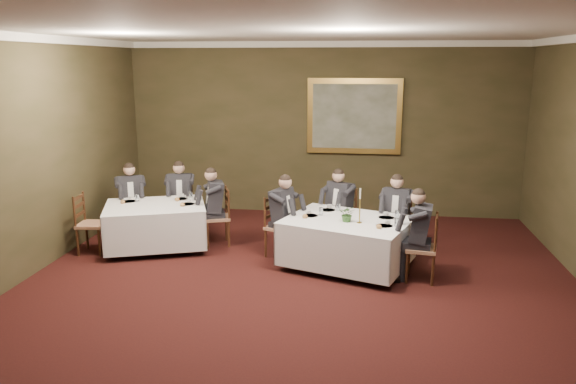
% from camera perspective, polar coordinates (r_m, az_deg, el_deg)
% --- Properties ---
extents(ground, '(10.00, 10.00, 0.00)m').
position_cam_1_polar(ground, '(7.21, 0.24, -12.45)').
color(ground, black).
rests_on(ground, ground).
extents(ceiling, '(8.00, 10.00, 0.10)m').
position_cam_1_polar(ceiling, '(6.51, 0.27, 16.55)').
color(ceiling, silver).
rests_on(ceiling, back_wall).
extents(back_wall, '(8.00, 0.10, 3.50)m').
position_cam_1_polar(back_wall, '(11.56, 3.55, 6.35)').
color(back_wall, '#312E18').
rests_on(back_wall, ground).
extents(crown_molding, '(8.00, 10.00, 0.12)m').
position_cam_1_polar(crown_molding, '(6.51, 0.27, 16.02)').
color(crown_molding, white).
rests_on(crown_molding, back_wall).
extents(table_main, '(2.19, 1.93, 0.67)m').
position_cam_1_polar(table_main, '(8.68, 6.00, -4.79)').
color(table_main, black).
rests_on(table_main, ground).
extents(table_second, '(1.98, 1.74, 0.67)m').
position_cam_1_polar(table_second, '(9.75, -13.28, -3.07)').
color(table_second, black).
rests_on(table_second, ground).
extents(chair_main_backleft, '(0.60, 0.59, 1.00)m').
position_cam_1_polar(chair_main_backleft, '(9.74, 5.34, -3.80)').
color(chair_main_backleft, '#996D4E').
rests_on(chair_main_backleft, ground).
extents(diner_main_backleft, '(0.60, 0.62, 1.35)m').
position_cam_1_polar(diner_main_backleft, '(9.67, 5.33, -2.52)').
color(diner_main_backleft, black).
rests_on(diner_main_backleft, chair_main_backleft).
extents(chair_main_backright, '(0.54, 0.52, 1.00)m').
position_cam_1_polar(chair_main_backright, '(9.43, 10.88, -4.55)').
color(chair_main_backright, '#996D4E').
rests_on(chair_main_backright, ground).
extents(diner_main_backright, '(0.51, 0.57, 1.35)m').
position_cam_1_polar(diner_main_backright, '(9.36, 10.93, -3.24)').
color(diner_main_backright, black).
rests_on(diner_main_backright, chair_main_backright).
extents(chair_main_endleft, '(0.55, 0.56, 1.00)m').
position_cam_1_polar(chair_main_endleft, '(9.20, -0.77, -4.77)').
color(chair_main_endleft, '#996D4E').
rests_on(chair_main_endleft, ground).
extents(diner_main_endleft, '(0.59, 0.55, 1.35)m').
position_cam_1_polar(diner_main_endleft, '(9.12, -0.72, -3.42)').
color(diner_main_endleft, black).
rests_on(diner_main_endleft, chair_main_endleft).
extents(chair_main_endright, '(0.48, 0.50, 1.00)m').
position_cam_1_polar(chair_main_endright, '(8.41, 13.40, -6.88)').
color(chair_main_endright, '#996D4E').
rests_on(chair_main_endright, ground).
extents(diner_main_endright, '(0.53, 0.46, 1.35)m').
position_cam_1_polar(diner_main_endright, '(8.34, 13.40, -5.40)').
color(diner_main_endright, black).
rests_on(diner_main_endright, chair_main_endright).
extents(chair_sec_backleft, '(0.58, 0.57, 1.00)m').
position_cam_1_polar(chair_sec_backleft, '(10.63, -15.54, -2.79)').
color(chair_sec_backleft, '#996D4E').
rests_on(chair_sec_backleft, ground).
extents(diner_sec_backleft, '(0.57, 0.61, 1.35)m').
position_cam_1_polar(diner_sec_backleft, '(10.56, -15.61, -1.61)').
color(diner_sec_backleft, black).
rests_on(diner_sec_backleft, chair_sec_backleft).
extents(chair_sec_backright, '(0.52, 0.50, 1.00)m').
position_cam_1_polar(chair_sec_backright, '(10.60, -10.76, -2.57)').
color(chair_sec_backright, '#996D4E').
rests_on(chair_sec_backright, ground).
extents(diner_sec_backright, '(0.49, 0.55, 1.35)m').
position_cam_1_polar(diner_sec_backright, '(10.53, -10.82, -1.39)').
color(diner_sec_backright, black).
rests_on(diner_sec_backright, chair_sec_backright).
extents(chair_sec_endright, '(0.55, 0.56, 1.00)m').
position_cam_1_polar(chair_sec_endright, '(9.82, -7.14, -3.71)').
color(chair_sec_endright, '#996D4E').
rests_on(chair_sec_endright, ground).
extents(diner_sec_endright, '(0.59, 0.54, 1.35)m').
position_cam_1_polar(diner_sec_endright, '(9.75, -7.25, -2.43)').
color(diner_sec_endright, black).
rests_on(diner_sec_endright, chair_sec_endright).
extents(chair_sec_endleft, '(0.46, 0.47, 1.00)m').
position_cam_1_polar(chair_sec_endleft, '(9.89, -19.28, -4.25)').
color(chair_sec_endleft, '#996D4E').
rests_on(chair_sec_endleft, ground).
extents(centerpiece, '(0.26, 0.23, 0.27)m').
position_cam_1_polar(centerpiece, '(8.45, 6.07, -2.13)').
color(centerpiece, '#2D5926').
rests_on(centerpiece, table_main).
extents(candlestick, '(0.08, 0.08, 0.54)m').
position_cam_1_polar(candlestick, '(8.38, 7.30, -1.82)').
color(candlestick, '#AF9235').
rests_on(candlestick, table_main).
extents(place_setting_table_main, '(0.33, 0.31, 0.14)m').
position_cam_1_polar(place_setting_table_main, '(9.13, 4.40, -1.60)').
color(place_setting_table_main, white).
rests_on(place_setting_table_main, table_main).
extents(place_setting_table_second, '(0.33, 0.31, 0.14)m').
position_cam_1_polar(place_setting_table_second, '(10.02, -15.53, -0.71)').
color(place_setting_table_second, white).
rests_on(place_setting_table_second, table_second).
extents(painting, '(1.88, 0.09, 1.50)m').
position_cam_1_polar(painting, '(11.43, 6.74, 7.65)').
color(painting, gold).
rests_on(painting, back_wall).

